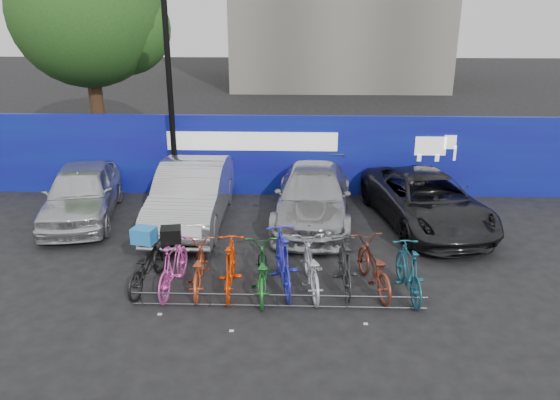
{
  "coord_description": "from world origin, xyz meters",
  "views": [
    {
      "loc": [
        0.33,
        -9.64,
        5.46
      ],
      "look_at": [
        -0.05,
        2.0,
        1.24
      ],
      "focal_mm": 35.0,
      "sensor_mm": 36.0,
      "label": 1
    }
  ],
  "objects_px": {
    "bike_3": "(230,266)",
    "bike_6": "(311,267)",
    "bike_2": "(198,268)",
    "bike_9": "(409,271)",
    "car_1": "(192,194)",
    "car_0": "(82,193)",
    "bike_5": "(283,260)",
    "tree": "(94,15)",
    "bike_1": "(173,266)",
    "bike_8": "(373,267)",
    "lamppost": "(170,87)",
    "bike_0": "(147,264)",
    "bike_7": "(345,265)",
    "bike_rack": "(278,301)",
    "car_3": "(426,200)",
    "bike_4": "(261,271)",
    "car_2": "(313,196)"
  },
  "relations": [
    {
      "from": "tree",
      "to": "bike_7",
      "type": "relative_size",
      "value": 4.54
    },
    {
      "from": "car_0",
      "to": "bike_5",
      "type": "height_order",
      "value": "car_0"
    },
    {
      "from": "bike_9",
      "to": "bike_3",
      "type": "bearing_deg",
      "value": -5.67
    },
    {
      "from": "car_0",
      "to": "bike_9",
      "type": "bearing_deg",
      "value": -36.43
    },
    {
      "from": "car_0",
      "to": "lamppost",
      "type": "bearing_deg",
      "value": 25.35
    },
    {
      "from": "lamppost",
      "to": "bike_7",
      "type": "distance_m",
      "value": 7.41
    },
    {
      "from": "car_0",
      "to": "bike_3",
      "type": "relative_size",
      "value": 2.36
    },
    {
      "from": "bike_rack",
      "to": "car_3",
      "type": "height_order",
      "value": "car_3"
    },
    {
      "from": "car_2",
      "to": "bike_4",
      "type": "bearing_deg",
      "value": -101.92
    },
    {
      "from": "bike_0",
      "to": "bike_7",
      "type": "xyz_separation_m",
      "value": [
        4.0,
        0.03,
        0.03
      ]
    },
    {
      "from": "bike_3",
      "to": "bike_9",
      "type": "xyz_separation_m",
      "value": [
        3.5,
        -0.04,
        -0.01
      ]
    },
    {
      "from": "tree",
      "to": "bike_5",
      "type": "distance_m",
      "value": 12.79
    },
    {
      "from": "bike_2",
      "to": "bike_4",
      "type": "xyz_separation_m",
      "value": [
        1.29,
        -0.14,
        0.03
      ]
    },
    {
      "from": "tree",
      "to": "bike_rack",
      "type": "distance_m",
      "value": 13.55
    },
    {
      "from": "car_1",
      "to": "bike_8",
      "type": "distance_m",
      "value": 5.5
    },
    {
      "from": "bike_6",
      "to": "car_0",
      "type": "bearing_deg",
      "value": -38.31
    },
    {
      "from": "car_0",
      "to": "bike_6",
      "type": "height_order",
      "value": "car_0"
    },
    {
      "from": "bike_9",
      "to": "car_1",
      "type": "bearing_deg",
      "value": -41.57
    },
    {
      "from": "bike_6",
      "to": "bike_7",
      "type": "bearing_deg",
      "value": 179.55
    },
    {
      "from": "bike_1",
      "to": "bike_8",
      "type": "height_order",
      "value": "bike_1"
    },
    {
      "from": "bike_7",
      "to": "bike_0",
      "type": "bearing_deg",
      "value": -2.46
    },
    {
      "from": "car_0",
      "to": "bike_7",
      "type": "height_order",
      "value": "car_0"
    },
    {
      "from": "car_1",
      "to": "bike_2",
      "type": "distance_m",
      "value": 3.63
    },
    {
      "from": "bike_1",
      "to": "bike_3",
      "type": "bearing_deg",
      "value": -174.09
    },
    {
      "from": "lamppost",
      "to": "car_2",
      "type": "bearing_deg",
      "value": -21.06
    },
    {
      "from": "bike_0",
      "to": "bike_1",
      "type": "bearing_deg",
      "value": 173.82
    },
    {
      "from": "bike_8",
      "to": "lamppost",
      "type": "bearing_deg",
      "value": -57.64
    },
    {
      "from": "lamppost",
      "to": "bike_8",
      "type": "bearing_deg",
      "value": -45.67
    },
    {
      "from": "bike_7",
      "to": "car_0",
      "type": "bearing_deg",
      "value": -31.29
    },
    {
      "from": "bike_2",
      "to": "bike_9",
      "type": "bearing_deg",
      "value": 173.03
    },
    {
      "from": "bike_9",
      "to": "tree",
      "type": "bearing_deg",
      "value": -52.2
    },
    {
      "from": "car_1",
      "to": "bike_0",
      "type": "height_order",
      "value": "car_1"
    },
    {
      "from": "bike_0",
      "to": "bike_2",
      "type": "distance_m",
      "value": 1.05
    },
    {
      "from": "bike_1",
      "to": "bike_9",
      "type": "xyz_separation_m",
      "value": [
        4.65,
        -0.05,
        -0.0
      ]
    },
    {
      "from": "car_0",
      "to": "bike_1",
      "type": "bearing_deg",
      "value": -59.86
    },
    {
      "from": "tree",
      "to": "car_3",
      "type": "bearing_deg",
      "value": -31.48
    },
    {
      "from": "bike_2",
      "to": "bike_8",
      "type": "bearing_deg",
      "value": 176.24
    },
    {
      "from": "lamppost",
      "to": "bike_8",
      "type": "distance_m",
      "value": 7.77
    },
    {
      "from": "tree",
      "to": "bike_9",
      "type": "distance_m",
      "value": 14.44
    },
    {
      "from": "bike_7",
      "to": "bike_9",
      "type": "xyz_separation_m",
      "value": [
        1.22,
        -0.22,
        0.02
      ]
    },
    {
      "from": "bike_7",
      "to": "bike_9",
      "type": "relative_size",
      "value": 0.97
    },
    {
      "from": "car_2",
      "to": "bike_0",
      "type": "relative_size",
      "value": 2.58
    },
    {
      "from": "bike_2",
      "to": "bike_5",
      "type": "height_order",
      "value": "bike_5"
    },
    {
      "from": "lamppost",
      "to": "bike_4",
      "type": "relative_size",
      "value": 3.28
    },
    {
      "from": "car_3",
      "to": "bike_4",
      "type": "relative_size",
      "value": 2.61
    },
    {
      "from": "car_2",
      "to": "bike_7",
      "type": "distance_m",
      "value": 3.71
    },
    {
      "from": "bike_6",
      "to": "bike_rack",
      "type": "bearing_deg",
      "value": 43.1
    },
    {
      "from": "bike_3",
      "to": "bike_6",
      "type": "relative_size",
      "value": 0.95
    },
    {
      "from": "bike_9",
      "to": "bike_7",
      "type": "bearing_deg",
      "value": -15.36
    },
    {
      "from": "bike_rack",
      "to": "car_0",
      "type": "height_order",
      "value": "car_0"
    }
  ]
}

